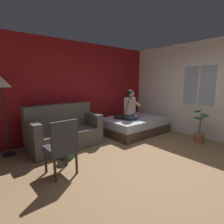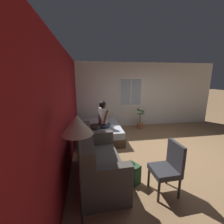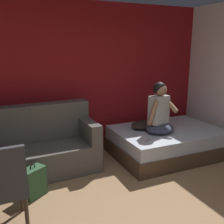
{
  "view_description": "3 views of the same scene",
  "coord_description": "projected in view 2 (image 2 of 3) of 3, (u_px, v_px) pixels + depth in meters",
  "views": [
    {
      "loc": [
        -2.47,
        -1.89,
        1.6
      ],
      "look_at": [
        0.22,
        1.41,
        0.85
      ],
      "focal_mm": 28.0,
      "sensor_mm": 36.0,
      "label": 1
    },
    {
      "loc": [
        -3.57,
        2.22,
        2.11
      ],
      "look_at": [
        0.51,
        1.54,
        1.14
      ],
      "focal_mm": 24.0,
      "sensor_mm": 36.0,
      "label": 2
    },
    {
      "loc": [
        -1.32,
        -1.88,
        1.93
      ],
      "look_at": [
        0.36,
        1.88,
        0.89
      ],
      "focal_mm": 42.0,
      "sensor_mm": 36.0,
      "label": 3
    }
  ],
  "objects": [
    {
      "name": "couch",
      "position": [
        98.0,
        162.0,
        3.1
      ],
      "size": [
        1.73,
        0.89,
        1.04
      ],
      "color": "#514C47",
      "rests_on": "ground"
    },
    {
      "name": "person_seated",
      "position": [
        103.0,
        117.0,
        4.93
      ],
      "size": [
        0.61,
        0.55,
        0.88
      ],
      "color": "#383D51",
      "rests_on": "bed"
    },
    {
      "name": "ground_plane",
      "position": [
        168.0,
        153.0,
        4.26
      ],
      "size": [
        40.0,
        40.0,
        0.0
      ],
      "primitive_type": "plane",
      "color": "#93704C"
    },
    {
      "name": "floor_lamp",
      "position": [
        78.0,
        138.0,
        1.7
      ],
      "size": [
        0.36,
        0.36,
        1.7
      ],
      "color": "black",
      "rests_on": "ground"
    },
    {
      "name": "backpack",
      "position": [
        132.0,
        174.0,
        3.04
      ],
      "size": [
        0.35,
        0.34,
        0.46
      ],
      "color": "#2D5133",
      "rests_on": "ground"
    },
    {
      "name": "cell_phone",
      "position": [
        114.0,
        130.0,
        4.68
      ],
      "size": [
        0.16,
        0.14,
        0.01
      ],
      "primitive_type": "cube",
      "rotation": [
        0.0,
        0.0,
        5.33
      ],
      "color": "#B7B7BC",
      "rests_on": "bed"
    },
    {
      "name": "wall_back_accent",
      "position": [
        65.0,
        110.0,
        3.52
      ],
      "size": [
        10.12,
        0.16,
        2.7
      ],
      "primitive_type": "cube",
      "color": "maroon",
      "rests_on": "ground"
    },
    {
      "name": "side_chair",
      "position": [
        168.0,
        166.0,
        2.71
      ],
      "size": [
        0.48,
        0.48,
        0.98
      ],
      "color": "#382D23",
      "rests_on": "ground"
    },
    {
      "name": "throw_pillow",
      "position": [
        95.0,
        127.0,
        4.82
      ],
      "size": [
        0.51,
        0.41,
        0.14
      ],
      "primitive_type": "ellipsoid",
      "rotation": [
        0.0,
        0.0,
        0.1
      ],
      "color": "#2D231E",
      "rests_on": "bed"
    },
    {
      "name": "wall_side_with_window",
      "position": [
        139.0,
        95.0,
        6.49
      ],
      "size": [
        0.19,
        6.73,
        2.7
      ],
      "color": "silver",
      "rests_on": "ground"
    },
    {
      "name": "bed",
      "position": [
        100.0,
        131.0,
        5.29
      ],
      "size": [
        1.92,
        1.37,
        0.48
      ],
      "color": "#4C3828",
      "rests_on": "ground"
    },
    {
      "name": "potted_plant",
      "position": [
        140.0,
        122.0,
        6.22
      ],
      "size": [
        0.39,
        0.37,
        0.85
      ],
      "color": "#995B3D",
      "rests_on": "ground"
    }
  ]
}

